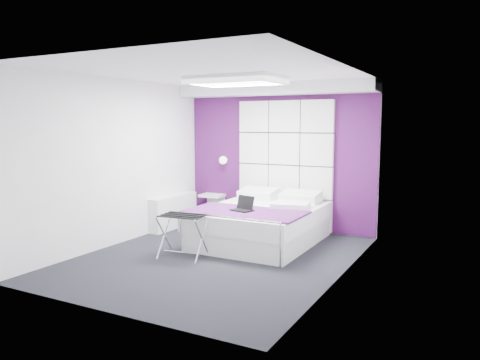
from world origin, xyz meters
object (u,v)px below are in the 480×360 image
object	(u,v)px
bed	(261,223)
luggage_rack	(183,236)
radiator	(173,212)
laptop	(243,207)
wall_lamp	(224,160)
nightstand	(212,195)

from	to	relation	value
bed	luggage_rack	distance (m)	1.42
luggage_rack	radiator	bearing A→B (deg)	122.57
laptop	wall_lamp	bearing A→B (deg)	142.88
wall_lamp	nightstand	distance (m)	0.73
radiator	luggage_rack	xyz separation A→B (m)	(1.25, -1.50, 0.01)
bed	wall_lamp	bearing A→B (deg)	141.53
wall_lamp	nightstand	world-z (taller)	wall_lamp
bed	luggage_rack	xyz separation A→B (m)	(-0.62, -1.28, -0.01)
radiator	luggage_rack	world-z (taller)	luggage_rack
radiator	nightstand	world-z (taller)	radiator
laptop	bed	bearing A→B (deg)	98.39
bed	radiator	bearing A→B (deg)	173.23
nightstand	bed	bearing A→B (deg)	-32.52
wall_lamp	nightstand	bearing A→B (deg)	-170.62
wall_lamp	radiator	bearing A→B (deg)	-130.10
radiator	nightstand	size ratio (longest dim) A/B	2.76
wall_lamp	luggage_rack	world-z (taller)	wall_lamp
bed	laptop	bearing A→B (deg)	-95.96
bed	laptop	size ratio (longest dim) A/B	6.84
wall_lamp	laptop	distance (m)	1.98
bed	nightstand	bearing A→B (deg)	147.48
wall_lamp	luggage_rack	size ratio (longest dim) A/B	0.24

